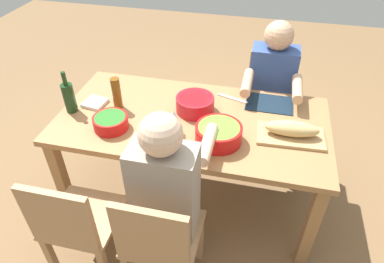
# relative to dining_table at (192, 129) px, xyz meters

# --- Properties ---
(ground_plane) EXTENTS (8.00, 8.00, 0.00)m
(ground_plane) POSITION_rel_dining_table_xyz_m (0.00, 0.00, -0.65)
(ground_plane) COLOR brown
(dining_table) EXTENTS (1.76, 0.89, 0.74)m
(dining_table) POSITION_rel_dining_table_xyz_m (0.00, 0.00, 0.00)
(dining_table) COLOR #9E7044
(dining_table) RESTS_ON ground_plane
(chair_far_center) EXTENTS (0.40, 0.40, 0.85)m
(chair_far_center) POSITION_rel_dining_table_xyz_m (0.00, 0.77, -0.17)
(chair_far_center) COLOR #A87F56
(chair_far_center) RESTS_ON ground_plane
(diner_far_center) EXTENTS (0.41, 0.53, 1.20)m
(diner_far_center) POSITION_rel_dining_table_xyz_m (-0.00, 0.58, 0.04)
(diner_far_center) COLOR #2D2D38
(diner_far_center) RESTS_ON ground_plane
(chair_near_left) EXTENTS (0.40, 0.40, 0.85)m
(chair_near_left) POSITION_rel_dining_table_xyz_m (-0.48, -0.77, -0.17)
(chair_near_left) COLOR #A87F56
(chair_near_left) RESTS_ON ground_plane
(diner_near_left) EXTENTS (0.41, 0.53, 1.20)m
(diner_near_left) POSITION_rel_dining_table_xyz_m (-0.48, -0.58, 0.04)
(diner_near_left) COLOR #2D2D38
(diner_near_left) RESTS_ON ground_plane
(chair_far_right) EXTENTS (0.40, 0.40, 0.85)m
(chair_far_right) POSITION_rel_dining_table_xyz_m (0.48, 0.77, -0.17)
(chair_far_right) COLOR #A87F56
(chair_far_right) RESTS_ON ground_plane
(serving_bowl_fruit) EXTENTS (0.25, 0.25, 0.11)m
(serving_bowl_fruit) POSITION_rel_dining_table_xyz_m (-0.00, -0.09, 0.15)
(serving_bowl_fruit) COLOR #B21923
(serving_bowl_fruit) RESTS_ON dining_table
(serving_bowl_salad) EXTENTS (0.28, 0.28, 0.11)m
(serving_bowl_salad) POSITION_rel_dining_table_xyz_m (-0.21, 0.19, 0.15)
(serving_bowl_salad) COLOR red
(serving_bowl_salad) RESTS_ON dining_table
(serving_bowl_greens) EXTENTS (0.22, 0.22, 0.08)m
(serving_bowl_greens) POSITION_rel_dining_table_xyz_m (0.47, 0.21, 0.13)
(serving_bowl_greens) COLOR red
(serving_bowl_greens) RESTS_ON dining_table
(cutting_board) EXTENTS (0.41, 0.24, 0.02)m
(cutting_board) POSITION_rel_dining_table_xyz_m (-0.63, 0.05, 0.10)
(cutting_board) COLOR tan
(cutting_board) RESTS_ON dining_table
(bread_loaf) EXTENTS (0.33, 0.13, 0.09)m
(bread_loaf) POSITION_rel_dining_table_xyz_m (-0.63, 0.05, 0.15)
(bread_loaf) COLOR tan
(bread_loaf) RESTS_ON cutting_board
(wine_bottle) EXTENTS (0.08, 0.08, 0.29)m
(wine_bottle) POSITION_rel_dining_table_xyz_m (0.80, 0.10, 0.19)
(wine_bottle) COLOR #193819
(wine_bottle) RESTS_ON dining_table
(beer_bottle) EXTENTS (0.06, 0.06, 0.22)m
(beer_bottle) POSITION_rel_dining_table_xyz_m (0.52, -0.01, 0.20)
(beer_bottle) COLOR brown
(beer_bottle) RESTS_ON dining_table
(wine_glass) EXTENTS (0.08, 0.08, 0.17)m
(wine_glass) POSITION_rel_dining_table_xyz_m (0.07, 0.17, 0.20)
(wine_glass) COLOR silver
(wine_glass) RESTS_ON dining_table
(fork_far_center) EXTENTS (0.03, 0.17, 0.01)m
(fork_far_center) POSITION_rel_dining_table_xyz_m (0.14, 0.29, 0.09)
(fork_far_center) COLOR silver
(fork_far_center) RESTS_ON dining_table
(placemat_near_left) EXTENTS (0.32, 0.23, 0.01)m
(placemat_near_left) POSITION_rel_dining_table_xyz_m (-0.48, -0.29, 0.09)
(placemat_near_left) COLOR #142333
(placemat_near_left) RESTS_ON dining_table
(carving_knife) EXTENTS (0.23, 0.09, 0.01)m
(carving_knife) POSITION_rel_dining_table_xyz_m (-0.23, -0.29, 0.09)
(carving_knife) COLOR silver
(carving_knife) RESTS_ON dining_table
(napkin_stack) EXTENTS (0.16, 0.16, 0.02)m
(napkin_stack) POSITION_rel_dining_table_xyz_m (0.69, -0.01, 0.10)
(napkin_stack) COLOR white
(napkin_stack) RESTS_ON dining_table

